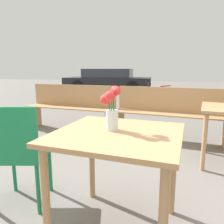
{
  "coord_description": "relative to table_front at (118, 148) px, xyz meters",
  "views": [
    {
      "loc": [
        0.36,
        -1.34,
        1.14
      ],
      "look_at": [
        -0.05,
        0.03,
        0.86
      ],
      "focal_mm": 35.0,
      "sensor_mm": 36.0,
      "label": 1
    }
  ],
  "objects": [
    {
      "name": "bench_far",
      "position": [
        -1.54,
        2.35,
        -0.15
      ],
      "size": [
        1.74,
        0.46,
        0.85
      ],
      "color": "tan",
      "rests_on": "ground_plane"
    },
    {
      "name": "parked_car",
      "position": [
        -3.05,
        9.47,
        -0.06
      ],
      "size": [
        4.46,
        2.27,
        1.16
      ],
      "color": "black",
      "rests_on": "ground_plane"
    },
    {
      "name": "flower_vase",
      "position": [
        -0.05,
        0.03,
        0.26
      ],
      "size": [
        0.14,
        0.15,
        0.3
      ],
      "color": "silver",
      "rests_on": "table_front"
    },
    {
      "name": "cafe_chair",
      "position": [
        -0.83,
        0.04,
        -0.12
      ],
      "size": [
        0.5,
        0.5,
        0.87
      ],
      "color": "#197A47",
      "rests_on": "ground_plane"
    },
    {
      "name": "table_front",
      "position": [
        0.0,
        0.0,
        0.0
      ],
      "size": [
        0.86,
        0.82,
        0.73
      ],
      "color": "tan",
      "rests_on": "ground_plane"
    },
    {
      "name": "bench_middle",
      "position": [
        0.26,
        2.26,
        -0.15
      ],
      "size": [
        1.81,
        0.52,
        0.85
      ],
      "color": "tan",
      "rests_on": "ground_plane"
    },
    {
      "name": "bicycle",
      "position": [
        -0.31,
        5.04,
        -0.28
      ],
      "size": [
        1.4,
        0.84,
        0.76
      ],
      "color": "black",
      "rests_on": "ground_plane"
    }
  ]
}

